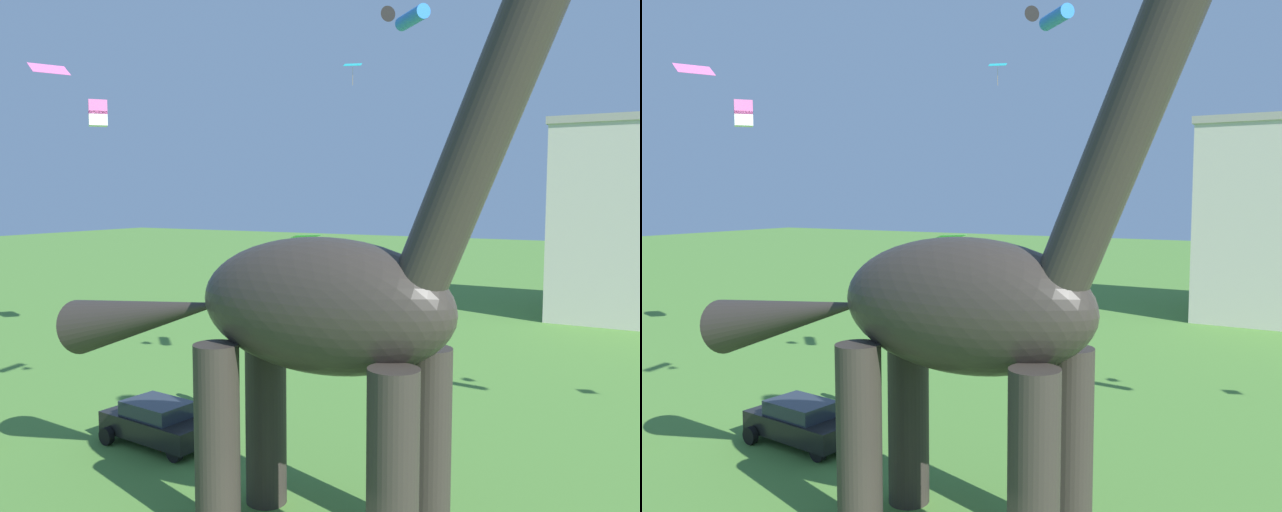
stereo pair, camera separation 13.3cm
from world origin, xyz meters
TOP-DOWN VIEW (x-y plane):
  - dinosaur_sculpture at (-0.90, 3.48)m, footprint 15.94×3.38m
  - parked_sedan_left at (-8.98, 6.35)m, footprint 4.37×2.23m
  - person_near_flyer at (-10.63, 10.71)m, footprint 0.56×0.25m
  - kite_mid_right at (-16.31, 8.31)m, footprint 1.55×1.77m
  - kite_far_left at (-13.89, 25.07)m, footprint 2.02×2.07m
  - kite_apex at (-2.50, 12.98)m, footprint 2.00×2.01m
  - kite_high_right at (-21.08, 15.22)m, footprint 1.33×1.33m
  - kite_drifting at (-9.06, 21.75)m, footprint 1.11×0.95m
  - kite_mid_center at (-5.71, 24.31)m, footprint 1.79×2.00m

SIDE VIEW (x-z plane):
  - parked_sedan_left at x=-8.98m, z-range 0.03..1.58m
  - person_near_flyer at x=-10.63m, z-range 0.16..1.66m
  - kite_mid_center at x=-5.71m, z-range 4.89..7.03m
  - dinosaur_sculpture at x=-0.90m, z-range -2.31..14.36m
  - kite_far_left at x=-13.89m, z-range 5.12..7.14m
  - kite_high_right at x=-21.08m, z-range 12.41..13.76m
  - kite_mid_right at x=-16.31m, z-range 13.62..14.14m
  - kite_apex at x=-2.50m, z-range 14.98..15.55m
  - kite_drifting at x=-9.06m, z-range 15.00..16.20m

